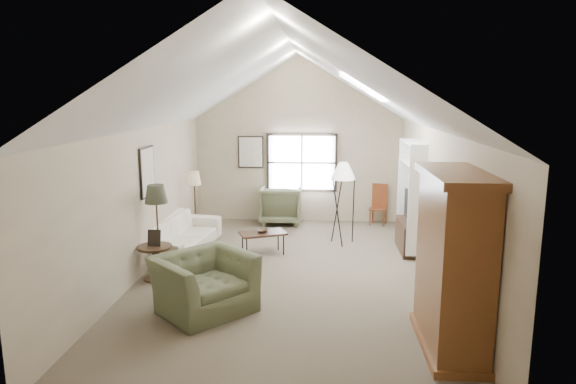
# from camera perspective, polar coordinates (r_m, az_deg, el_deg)

# --- Properties ---
(room_shell) EXTENTS (5.01, 8.01, 4.00)m
(room_shell) POSITION_cam_1_polar(r_m,az_deg,el_deg) (8.44, -0.18, 11.62)
(room_shell) COLOR #6A5C4B
(room_shell) RESTS_ON ground
(window) EXTENTS (1.72, 0.08, 1.42)m
(window) POSITION_cam_1_polar(r_m,az_deg,el_deg) (12.50, 1.55, 3.28)
(window) COLOR black
(window) RESTS_ON room_shell
(skylight) EXTENTS (0.80, 1.20, 0.52)m
(skylight) POSITION_cam_1_polar(r_m,az_deg,el_deg) (9.35, 8.35, 11.51)
(skylight) COLOR white
(skylight) RESTS_ON room_shell
(wall_art) EXTENTS (1.97, 3.71, 0.88)m
(wall_art) POSITION_cam_1_polar(r_m,az_deg,el_deg) (10.74, -9.52, 3.38)
(wall_art) COLOR black
(wall_art) RESTS_ON room_shell
(armoire) EXTENTS (0.60, 1.50, 2.20)m
(armoire) POSITION_cam_1_polar(r_m,az_deg,el_deg) (6.54, 17.86, -7.44)
(armoire) COLOR brown
(armoire) RESTS_ON ground
(tv_alcove) EXTENTS (0.32, 1.30, 2.10)m
(tv_alcove) POSITION_cam_1_polar(r_m,az_deg,el_deg) (10.36, 13.48, -0.28)
(tv_alcove) COLOR white
(tv_alcove) RESTS_ON ground
(media_console) EXTENTS (0.34, 1.18, 0.60)m
(media_console) POSITION_cam_1_polar(r_m,az_deg,el_deg) (10.55, 13.17, -4.81)
(media_console) COLOR #382316
(media_console) RESTS_ON ground
(tv_panel) EXTENTS (0.05, 0.90, 0.55)m
(tv_panel) POSITION_cam_1_polar(r_m,az_deg,el_deg) (10.40, 13.32, -1.52)
(tv_panel) COLOR black
(tv_panel) RESTS_ON media_console
(sofa) EXTENTS (1.21, 2.43, 0.68)m
(sofa) POSITION_cam_1_polar(r_m,az_deg,el_deg) (10.48, -11.80, -4.63)
(sofa) COLOR #EBE6CB
(sofa) RESTS_ON ground
(armchair_near) EXTENTS (1.69, 1.70, 0.83)m
(armchair_near) POSITION_cam_1_polar(r_m,az_deg,el_deg) (7.58, -9.29, -10.00)
(armchair_near) COLOR #565D41
(armchair_near) RESTS_ON ground
(armchair_far) EXTENTS (1.00, 1.03, 0.92)m
(armchair_far) POSITION_cam_1_polar(r_m,az_deg,el_deg) (12.44, -0.74, -1.39)
(armchair_far) COLOR #606546
(armchair_far) RESTS_ON ground
(coffee_table) EXTENTS (1.00, 0.79, 0.45)m
(coffee_table) POSITION_cam_1_polar(r_m,az_deg,el_deg) (10.08, -2.80, -5.71)
(coffee_table) COLOR #3B2018
(coffee_table) RESTS_ON ground
(bowl) EXTENTS (0.28, 0.28, 0.05)m
(bowl) POSITION_cam_1_polar(r_m,az_deg,el_deg) (10.01, -2.82, -4.34)
(bowl) COLOR #352616
(bowl) RESTS_ON coffee_table
(side_table) EXTENTS (0.66, 0.66, 0.58)m
(side_table) POSITION_cam_1_polar(r_m,az_deg,el_deg) (9.03, -14.51, -7.60)
(side_table) COLOR #3D2619
(side_table) RESTS_ON ground
(side_chair) EXTENTS (0.47, 0.47, 0.97)m
(side_chair) POSITION_cam_1_polar(r_m,az_deg,el_deg) (12.44, 10.01, -1.42)
(side_chair) COLOR brown
(side_chair) RESTS_ON ground
(tripod_lamp) EXTENTS (0.60, 0.60, 1.76)m
(tripod_lamp) POSITION_cam_1_polar(r_m,az_deg,el_deg) (10.66, 6.10, -1.21)
(tripod_lamp) COLOR white
(tripod_lamp) RESTS_ON ground
(dark_lamp) EXTENTS (0.44, 0.44, 1.62)m
(dark_lamp) POSITION_cam_1_polar(r_m,az_deg,el_deg) (9.06, -14.27, -4.08)
(dark_lamp) COLOR #292C1F
(dark_lamp) RESTS_ON ground
(tan_lamp) EXTENTS (0.33, 0.33, 1.46)m
(tan_lamp) POSITION_cam_1_polar(r_m,az_deg,el_deg) (11.51, -10.29, -1.19)
(tan_lamp) COLOR tan
(tan_lamp) RESTS_ON ground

